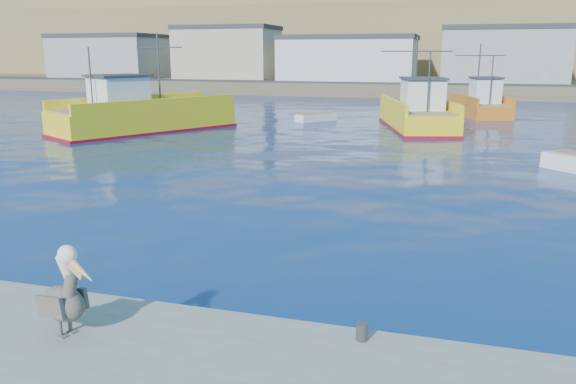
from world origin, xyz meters
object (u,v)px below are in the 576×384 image
at_px(trawler_yellow_a, 142,115).
at_px(skiff_left, 126,126).
at_px(boat_orange, 480,104).
at_px(pelican, 65,297).
at_px(skiff_extra, 316,118).
at_px(trawler_yellow_b, 417,114).

height_order(trawler_yellow_a, skiff_left, trawler_yellow_a).
distance_m(trawler_yellow_a, boat_orange, 28.51).
xyz_separation_m(skiff_left, pelican, (16.12, -27.61, 0.97)).
bearing_deg(skiff_extra, boat_orange, 31.76).
bearing_deg(trawler_yellow_a, skiff_left, 157.11).
bearing_deg(trawler_yellow_b, skiff_extra, 162.50).
distance_m(skiff_left, pelican, 31.99).
distance_m(skiff_extra, pelican, 36.48).
relative_size(trawler_yellow_a, trawler_yellow_b, 1.15).
distance_m(trawler_yellow_b, pelican, 33.89).
bearing_deg(pelican, skiff_extra, 96.76).
relative_size(trawler_yellow_a, skiff_extra, 3.85).
height_order(trawler_yellow_a, skiff_extra, trawler_yellow_a).
distance_m(trawler_yellow_b, skiff_left, 20.77).
relative_size(trawler_yellow_b, skiff_left, 3.21).
bearing_deg(boat_orange, pelican, -100.78).
relative_size(skiff_extra, pelican, 2.07).
distance_m(trawler_yellow_a, skiff_extra, 13.76).
bearing_deg(pelican, skiff_left, 120.28).
bearing_deg(boat_orange, trawler_yellow_a, -142.88).
bearing_deg(trawler_yellow_b, skiff_left, -162.97).
height_order(boat_orange, skiff_extra, boat_orange).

